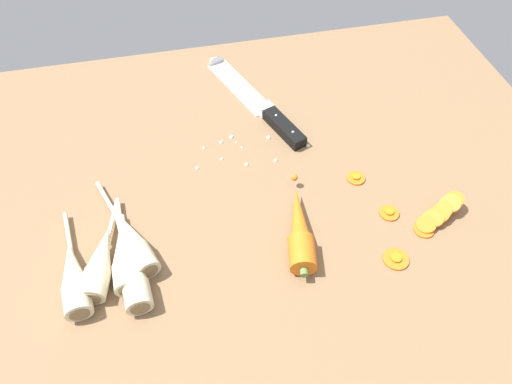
{
  "coord_description": "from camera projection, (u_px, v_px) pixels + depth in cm",
  "views": [
    {
      "loc": [
        -11.28,
        -52.52,
        64.27
      ],
      "look_at": [
        0.0,
        -2.0,
        1.5
      ],
      "focal_mm": 33.45,
      "sensor_mm": 36.0,
      "label": 1
    }
  ],
  "objects": [
    {
      "name": "parsnip_back",
      "position": [
        133.0,
        274.0,
        0.71
      ],
      "size": [
        5.14,
        18.23,
        4.0
      ],
      "color": "beige",
      "rests_on": "ground_plane"
    },
    {
      "name": "carrot_slice_stray_mid",
      "position": [
        396.0,
        258.0,
        0.74
      ],
      "size": [
        4.08,
        4.08,
        0.7
      ],
      "color": "orange",
      "rests_on": "ground_plane"
    },
    {
      "name": "parsnip_mid_left",
      "position": [
        74.0,
        277.0,
        0.7
      ],
      "size": [
        5.7,
        19.77,
        4.0
      ],
      "color": "beige",
      "rests_on": "ground_plane"
    },
    {
      "name": "carrot_slice_stray_far",
      "position": [
        389.0,
        212.0,
        0.8
      ],
      "size": [
        3.35,
        3.35,
        0.7
      ],
      "color": "orange",
      "rests_on": "ground_plane"
    },
    {
      "name": "carrot_slice_stray_near",
      "position": [
        356.0,
        177.0,
        0.85
      ],
      "size": [
        3.28,
        3.28,
        0.7
      ],
      "color": "orange",
      "rests_on": "ground_plane"
    },
    {
      "name": "chefs_knife",
      "position": [
        250.0,
        95.0,
        0.99
      ],
      "size": [
        15.23,
        33.71,
        4.18
      ],
      "color": "silver",
      "rests_on": "ground_plane"
    },
    {
      "name": "parsnip_outer",
      "position": [
        124.0,
        257.0,
        0.73
      ],
      "size": [
        4.58,
        18.52,
        4.0
      ],
      "color": "beige",
      "rests_on": "ground_plane"
    },
    {
      "name": "parsnip_mid_right",
      "position": [
        130.0,
        239.0,
        0.75
      ],
      "size": [
        9.74,
        21.12,
        4.0
      ],
      "color": "beige",
      "rests_on": "ground_plane"
    },
    {
      "name": "carrot_slice_stack",
      "position": [
        439.0,
        214.0,
        0.79
      ],
      "size": [
        9.72,
        6.46,
        3.58
      ],
      "color": "orange",
      "rests_on": "ground_plane"
    },
    {
      "name": "parsnip_front",
      "position": [
        100.0,
        262.0,
        0.72
      ],
      "size": [
        6.5,
        18.92,
        4.0
      ],
      "color": "beige",
      "rests_on": "ground_plane"
    },
    {
      "name": "mince_crumbs",
      "position": [
        248.0,
        147.0,
        0.9
      ],
      "size": [
        22.05,
        8.68,
        0.87
      ],
      "color": "silver",
      "rests_on": "ground_plane"
    },
    {
      "name": "whole_carrot",
      "position": [
        300.0,
        229.0,
        0.76
      ],
      "size": [
        7.07,
        19.63,
        4.2
      ],
      "color": "orange",
      "rests_on": "ground_plane"
    },
    {
      "name": "ground_plane",
      "position": [
        254.0,
        196.0,
        0.85
      ],
      "size": [
        120.0,
        90.0,
        4.0
      ],
      "primitive_type": "cube",
      "color": "brown"
    }
  ]
}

